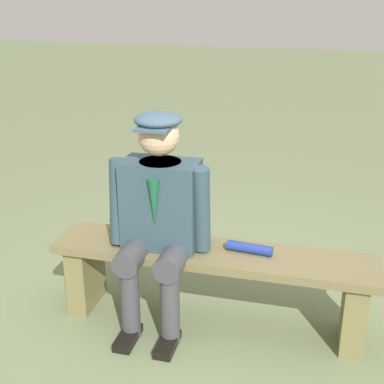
% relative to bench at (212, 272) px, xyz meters
% --- Properties ---
extents(ground_plane, '(30.00, 30.00, 0.00)m').
position_rel_bench_xyz_m(ground_plane, '(0.00, 0.00, -0.34)').
color(ground_plane, '#687551').
extents(bench, '(1.88, 0.37, 0.49)m').
position_rel_bench_xyz_m(bench, '(0.00, 0.00, 0.00)').
color(bench, brown).
rests_on(bench, ground).
extents(seated_man, '(0.60, 0.55, 1.28)m').
position_rel_bench_xyz_m(seated_man, '(0.30, 0.06, 0.37)').
color(seated_man, '#2F4551').
rests_on(seated_man, ground).
extents(rolled_magazine, '(0.27, 0.08, 0.06)m').
position_rel_bench_xyz_m(rolled_magazine, '(-0.21, -0.03, 0.17)').
color(rolled_magazine, navy).
rests_on(rolled_magazine, bench).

